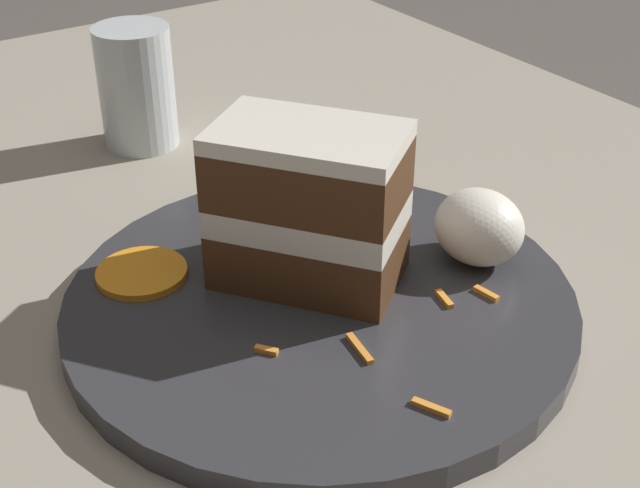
% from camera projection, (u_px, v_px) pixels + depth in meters
% --- Properties ---
extents(ground_plane, '(6.00, 6.00, 0.00)m').
position_uv_depth(ground_plane, '(337.00, 425.00, 0.51)').
color(ground_plane, '#4C4742').
rests_on(ground_plane, ground).
extents(dining_table, '(1.35, 0.90, 0.03)m').
position_uv_depth(dining_table, '(338.00, 404.00, 0.50)').
color(dining_table, gray).
rests_on(dining_table, ground).
extents(plate, '(0.31, 0.31, 0.02)m').
position_uv_depth(plate, '(320.00, 304.00, 0.54)').
color(plate, '#333338').
rests_on(plate, dining_table).
extents(cake_slice, '(0.13, 0.12, 0.10)m').
position_uv_depth(cake_slice, '(308.00, 206.00, 0.53)').
color(cake_slice, '#4C2D19').
rests_on(cake_slice, plate).
extents(cream_dollop, '(0.06, 0.05, 0.05)m').
position_uv_depth(cream_dollop, '(479.00, 227.00, 0.56)').
color(cream_dollop, white).
rests_on(cream_dollop, plate).
extents(orange_garnish, '(0.06, 0.06, 0.00)m').
position_uv_depth(orange_garnish, '(142.00, 273.00, 0.55)').
color(orange_garnish, orange).
rests_on(orange_garnish, plate).
extents(carrot_shreds_scatter, '(0.10, 0.15, 0.00)m').
position_uv_depth(carrot_shreds_scatter, '(403.00, 341.00, 0.49)').
color(carrot_shreds_scatter, orange).
rests_on(carrot_shreds_scatter, plate).
extents(drinking_glass, '(0.06, 0.06, 0.10)m').
position_uv_depth(drinking_glass, '(137.00, 95.00, 0.73)').
color(drinking_glass, silver).
rests_on(drinking_glass, dining_table).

